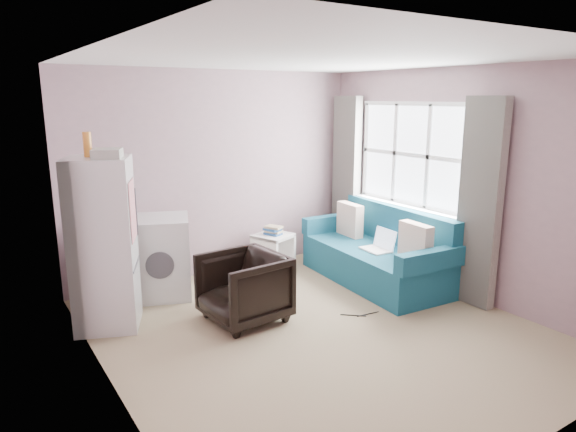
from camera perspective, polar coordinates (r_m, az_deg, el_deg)
name	(u,v)px	position (r m, az deg, el deg)	size (l,w,h in m)	color
room	(321,202)	(4.65, 3.69, 1.60)	(3.84, 4.24, 2.54)	#9C8766
armchair	(244,284)	(5.11, -4.95, -7.58)	(0.73, 0.68, 0.75)	black
fridge	(104,243)	(5.14, -19.80, -2.85)	(0.74, 0.74, 1.87)	silver
washing_machine	(161,255)	(5.87, -13.96, -4.24)	(0.82, 0.82, 0.89)	silver
side_table	(273,249)	(6.60, -1.66, -3.70)	(0.55, 0.55, 0.58)	white
sofa	(379,255)	(6.29, 10.13, -4.24)	(1.04, 2.04, 0.88)	#1A5F78
window_dressing	(404,188)	(6.34, 12.75, 3.05)	(0.17, 2.62, 2.18)	white
floor_cables	(361,315)	(5.39, 8.07, -10.80)	(0.38, 0.18, 0.01)	black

